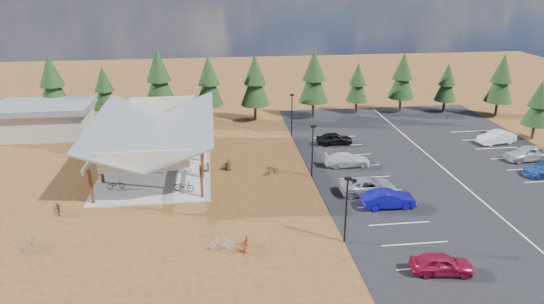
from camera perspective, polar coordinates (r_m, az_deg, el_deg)
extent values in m
plane|color=#573616|center=(44.37, -1.16, -4.23)|extent=(140.00, 140.00, 0.00)
cube|color=black|center=(52.07, 19.16, -1.52)|extent=(27.00, 44.00, 0.04)
cube|color=gray|center=(50.93, -13.27, -1.35)|extent=(10.60, 18.60, 0.10)
cube|color=#501F16|center=(43.53, -20.50, -3.84)|extent=(0.25, 0.25, 3.00)
cube|color=#501F16|center=(47.29, -19.44, -1.74)|extent=(0.25, 0.25, 3.00)
cube|color=#501F16|center=(51.13, -18.54, 0.05)|extent=(0.25, 0.25, 3.00)
cube|color=#501F16|center=(55.01, -17.76, 1.59)|extent=(0.25, 0.25, 3.00)
cube|color=#501F16|center=(58.94, -17.09, 2.93)|extent=(0.25, 0.25, 3.00)
cube|color=#501F16|center=(42.26, -8.29, -3.40)|extent=(0.25, 0.25, 3.00)
cube|color=#501F16|center=(46.13, -8.23, -1.28)|extent=(0.25, 0.25, 3.00)
cube|color=#501F16|center=(50.05, -8.19, 0.52)|extent=(0.25, 0.25, 3.00)
cube|color=#501F16|center=(54.02, -8.14, 2.05)|extent=(0.25, 0.25, 3.00)
cube|color=#501F16|center=(58.01, -8.11, 3.37)|extent=(0.25, 0.25, 3.00)
cube|color=beige|center=(50.73, -19.17, 1.62)|extent=(0.22, 18.00, 0.35)
cube|color=beige|center=(49.55, -7.81, 2.17)|extent=(0.22, 18.00, 0.35)
cube|color=slate|center=(50.04, -16.94, 2.71)|extent=(5.85, 19.40, 2.13)
cube|color=slate|center=(49.36, -10.30, 3.05)|extent=(5.85, 19.40, 2.13)
cube|color=beige|center=(41.23, -14.86, -1.07)|extent=(7.50, 0.15, 1.80)
cube|color=beige|center=(58.24, -12.76, 5.49)|extent=(7.50, 0.15, 1.80)
cube|color=#ADA593|center=(63.68, -25.08, 3.16)|extent=(10.00, 6.00, 3.20)
cube|color=slate|center=(63.18, -25.34, 4.84)|extent=(11.00, 7.00, 0.70)
cylinder|color=black|center=(35.32, 8.70, -6.89)|extent=(0.14, 0.14, 5.00)
cube|color=black|center=(34.22, 8.93, -3.11)|extent=(0.50, 0.25, 0.18)
cylinder|color=black|center=(45.95, 4.76, -0.01)|extent=(0.14, 0.14, 5.00)
cube|color=black|center=(45.11, 4.86, 3.02)|extent=(0.50, 0.25, 0.18)
cylinder|color=black|center=(57.12, 2.34, 4.24)|extent=(0.14, 0.14, 5.00)
cube|color=black|center=(56.45, 2.38, 6.72)|extent=(0.50, 0.25, 0.18)
cylinder|color=#412C17|center=(47.97, -7.78, -1.85)|extent=(0.60, 0.60, 0.90)
cylinder|color=#412C17|center=(48.12, -5.13, -1.67)|extent=(0.60, 0.60, 0.90)
cylinder|color=#382314|center=(67.41, -23.91, 3.80)|extent=(0.36, 0.36, 2.22)
cone|color=#1B3213|center=(66.52, -24.38, 6.90)|extent=(3.90, 3.90, 5.32)
cone|color=#1B3213|center=(66.10, -24.66, 8.76)|extent=(3.02, 3.02, 3.99)
cylinder|color=#382314|center=(66.70, -18.78, 4.13)|extent=(0.36, 0.36, 1.78)
cone|color=#1B3213|center=(65.96, -19.08, 6.64)|extent=(3.13, 3.13, 4.26)
cone|color=#1B3213|center=(65.58, -19.26, 8.14)|extent=(2.42, 2.42, 3.20)
cylinder|color=#382314|center=(64.96, -12.84, 4.55)|extent=(0.36, 0.36, 2.32)
cone|color=#1B3213|center=(64.00, -13.12, 7.95)|extent=(4.09, 4.09, 5.58)
cone|color=#1B3213|center=(63.55, -13.29, 9.99)|extent=(3.16, 3.16, 4.18)
cylinder|color=#382314|center=(64.58, -7.28, 4.69)|extent=(0.36, 0.36, 2.06)
cone|color=#1B3213|center=(63.71, -7.43, 7.71)|extent=(3.62, 3.62, 4.94)
cone|color=#1B3213|center=(63.28, -7.51, 9.53)|extent=(2.80, 2.80, 3.70)
cylinder|color=#382314|center=(63.82, -1.98, 4.68)|extent=(0.36, 0.36, 2.11)
cone|color=#1B3213|center=(62.92, -2.02, 7.82)|extent=(3.72, 3.72, 5.07)
cone|color=#1B3213|center=(62.48, -2.05, 9.71)|extent=(2.87, 2.87, 3.80)
cylinder|color=#382314|center=(65.22, 4.82, 5.01)|extent=(0.36, 0.36, 2.21)
cone|color=#1B3213|center=(64.31, 4.92, 8.23)|extent=(3.88, 3.88, 5.29)
cone|color=#1B3213|center=(63.86, 4.98, 10.16)|extent=(3.00, 3.00, 3.97)
cylinder|color=#382314|center=(68.18, 9.85, 5.26)|extent=(0.36, 0.36, 1.71)
cone|color=#1B3213|center=(67.47, 10.00, 7.63)|extent=(3.00, 3.00, 4.10)
cone|color=#1B3213|center=(67.11, 10.09, 9.05)|extent=(2.32, 2.32, 3.07)
cylinder|color=#382314|center=(69.98, 14.80, 5.41)|extent=(0.36, 0.36, 2.02)
cone|color=#1B3213|center=(69.19, 15.06, 8.14)|extent=(3.55, 3.55, 4.84)
cone|color=#1B3213|center=(68.80, 15.21, 9.78)|extent=(2.74, 2.74, 3.63)
cylinder|color=#382314|center=(71.67, 19.55, 5.10)|extent=(0.36, 0.36, 1.67)
cone|color=#1B3213|center=(71.01, 19.82, 7.30)|extent=(2.94, 2.94, 4.01)
cone|color=#1B3213|center=(70.67, 19.99, 8.61)|extent=(2.27, 2.27, 3.00)
cylinder|color=#382314|center=(64.48, 28.33, 2.11)|extent=(0.36, 0.36, 1.69)
cone|color=#1B3213|center=(63.74, 28.77, 4.56)|extent=(2.98, 2.98, 4.07)
cone|color=#1B3213|center=(63.36, 29.03, 6.03)|extent=(2.30, 2.30, 3.05)
cylinder|color=#382314|center=(72.20, 24.87, 4.62)|extent=(0.36, 0.36, 2.04)
cone|color=#1B3213|center=(71.42, 25.29, 7.29)|extent=(3.60, 3.60, 4.90)
cone|color=#1B3213|center=(71.04, 25.55, 8.89)|extent=(2.78, 2.78, 3.68)
imported|color=black|center=(46.02, -17.91, -3.66)|extent=(1.59, 0.75, 0.81)
imported|color=gray|center=(49.11, -15.31, -1.62)|extent=(1.89, 0.72, 1.11)
imported|color=#26409C|center=(54.18, -14.89, 0.49)|extent=(2.02, 1.10, 1.01)
imported|color=maroon|center=(58.23, -15.37, 1.89)|extent=(1.86, 1.00, 1.08)
imported|color=black|center=(44.01, -10.36, -3.95)|extent=(2.02, 1.14, 1.00)
imported|color=gray|center=(47.89, -10.58, -1.80)|extent=(1.91, 0.86, 1.11)
imported|color=navy|center=(50.47, -11.41, -0.72)|extent=(2.03, 1.17, 1.01)
imported|color=maroon|center=(57.56, -10.94, 1.96)|extent=(1.55, 0.73, 0.90)
imported|color=black|center=(43.52, -23.86, -5.97)|extent=(1.21, 1.93, 0.96)
imported|color=gray|center=(39.19, -26.74, -9.45)|extent=(1.00, 1.70, 0.99)
imported|color=maroon|center=(35.09, -3.11, -10.61)|extent=(0.74, 1.73, 1.01)
imported|color=#A0A4A8|center=(35.07, -5.89, -10.66)|extent=(1.79, 0.56, 1.06)
imported|color=#19199D|center=(49.04, -5.14, -1.21)|extent=(0.71, 1.79, 0.92)
imported|color=black|center=(46.92, 0.01, -2.24)|extent=(1.60, 1.21, 0.80)
imported|color=maroon|center=(34.27, 19.31, -12.29)|extent=(4.23, 2.19, 1.38)
imported|color=#0C0A85|center=(41.68, 13.54, -5.40)|extent=(4.47, 1.57, 1.47)
imported|color=gray|center=(43.81, 11.26, -3.93)|extent=(5.08, 2.37, 1.41)
imported|color=silver|center=(49.44, 8.86, -0.89)|extent=(4.59, 1.88, 1.33)
imported|color=black|center=(55.28, 7.35, 1.58)|extent=(4.11, 1.74, 1.39)
imported|color=#A2A5AA|center=(56.75, 27.85, -0.12)|extent=(4.81, 2.24, 1.59)
imported|color=white|center=(60.75, 24.89, 1.58)|extent=(4.64, 2.30, 1.46)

